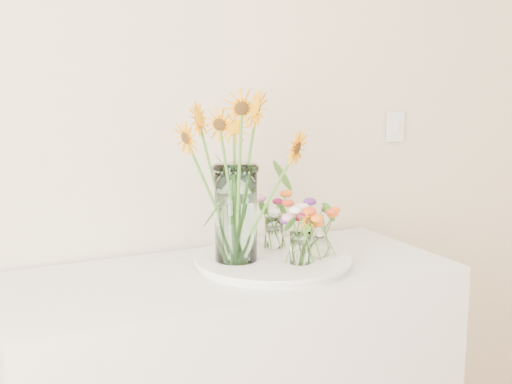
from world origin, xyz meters
TOP-DOWN VIEW (x-y plane):
  - tray at (-0.07, 1.92)m, footprint 0.48×0.48m
  - mason_jar at (-0.19, 1.94)m, footprint 0.14×0.14m
  - sunflower_bouquet at (-0.19, 1.94)m, footprint 0.70×0.70m
  - small_vase_a at (-0.03, 1.82)m, footprint 0.08×0.08m
  - wildflower_posy_a at (-0.03, 1.82)m, footprint 0.18×0.18m
  - small_vase_b at (0.08, 1.87)m, footprint 0.09×0.09m
  - wildflower_posy_b at (0.08, 1.87)m, footprint 0.22×0.22m
  - small_vase_c at (-0.01, 2.02)m, footprint 0.08×0.08m
  - wildflower_posy_c at (-0.01, 2.02)m, footprint 0.19×0.19m

SIDE VIEW (x-z plane):
  - tray at x=-0.07m, z-range 0.90..0.92m
  - small_vase_a at x=-0.03m, z-range 0.93..1.03m
  - small_vase_c at x=-0.01m, z-range 0.93..1.03m
  - small_vase_b at x=0.08m, z-range 0.93..1.04m
  - wildflower_posy_a at x=-0.03m, z-range 0.93..1.12m
  - wildflower_posy_c at x=-0.01m, z-range 0.93..1.12m
  - wildflower_posy_b at x=0.08m, z-range 0.93..1.13m
  - mason_jar at x=-0.19m, z-range 0.93..1.24m
  - sunflower_bouquet at x=-0.19m, z-range 0.93..1.49m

